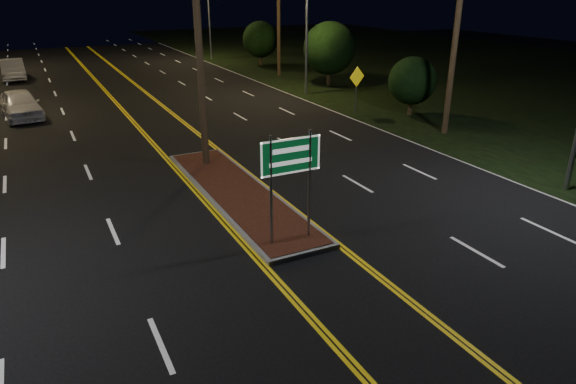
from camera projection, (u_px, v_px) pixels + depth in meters
ground at (342, 291)px, 12.67m from camera, size 120.00×120.00×0.00m
grass_right at (476, 69)px, 45.88m from camera, size 40.00×110.00×0.01m
median_island at (237, 193)px, 18.43m from camera, size 2.25×10.25×0.17m
highway_sign at (291, 166)px, 14.08m from camera, size 1.80×0.08×3.20m
streetlight_right_mid at (302, 7)px, 33.18m from camera, size 1.91×0.44×9.00m
streetlight_right_far at (204, 0)px, 49.73m from camera, size 1.91×0.44×9.00m
shrub_near at (412, 81)px, 29.16m from camera, size 2.70×2.70×3.30m
shrub_mid at (329, 48)px, 37.35m from camera, size 3.78×3.78×4.62m
shrub_far at (260, 39)px, 47.34m from camera, size 3.24×3.24×3.96m
car_near at (20, 102)px, 28.73m from camera, size 3.08×5.81×1.85m
car_far at (12, 68)px, 40.55m from camera, size 2.55×5.58×1.83m
warning_sign at (357, 83)px, 29.42m from camera, size 1.12×0.25×2.72m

